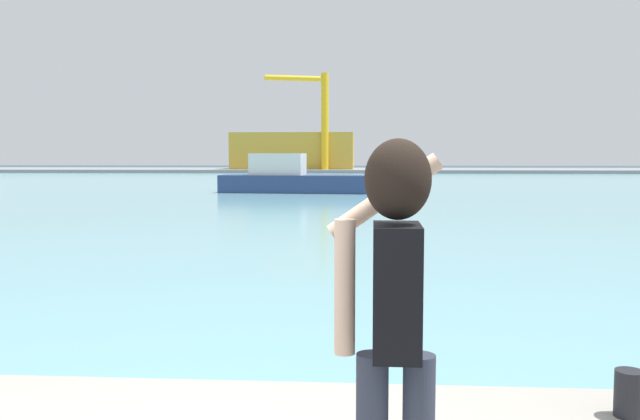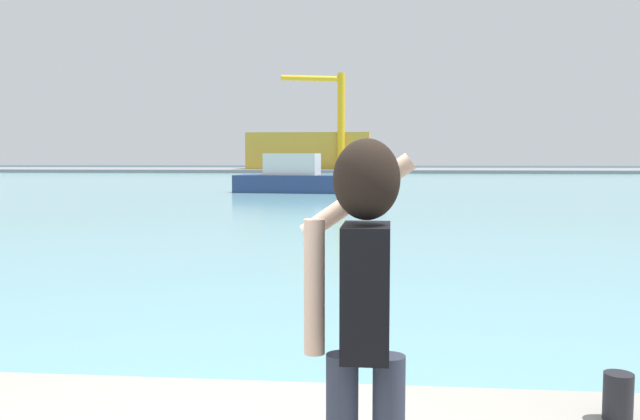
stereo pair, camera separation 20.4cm
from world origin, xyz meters
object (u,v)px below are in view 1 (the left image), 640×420
at_px(person_photographer, 394,298).
at_px(boat_moored, 292,179).
at_px(warehouse_left, 294,151).
at_px(harbor_bollard, 629,394).
at_px(port_crane, 318,111).

distance_m(person_photographer, boat_moored, 36.27).
relative_size(boat_moored, warehouse_left, 0.54).
relative_size(harbor_bollard, boat_moored, 0.03).
bearing_deg(harbor_bollard, person_photographer, -137.22).
distance_m(harbor_bollard, boat_moored, 35.06).
height_order(person_photographer, boat_moored, boat_moored).
bearing_deg(port_crane, warehouse_left, 128.90).
bearing_deg(harbor_bollard, port_crane, 95.48).
height_order(harbor_bollard, boat_moored, boat_moored).
bearing_deg(boat_moored, person_photographer, -77.77).
bearing_deg(person_photographer, warehouse_left, 7.18).
distance_m(boat_moored, port_crane, 50.03).
bearing_deg(warehouse_left, harbor_bollard, -82.38).
distance_m(boat_moored, warehouse_left, 54.52).
distance_m(person_photographer, harbor_bollard, 2.33).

